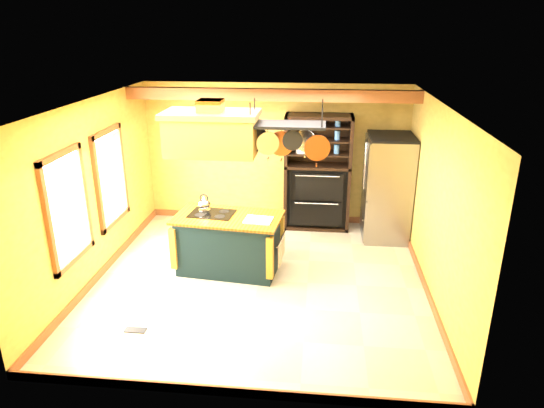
% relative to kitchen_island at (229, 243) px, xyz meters
% --- Properties ---
extents(floor, '(5.00, 5.00, 0.00)m').
position_rel_kitchen_island_xyz_m(floor, '(0.53, -0.31, -0.47)').
color(floor, beige).
rests_on(floor, ground).
extents(ceiling, '(5.00, 5.00, 0.00)m').
position_rel_kitchen_island_xyz_m(ceiling, '(0.53, -0.31, 2.23)').
color(ceiling, white).
rests_on(ceiling, wall_back).
extents(wall_back, '(5.00, 0.02, 2.70)m').
position_rel_kitchen_island_xyz_m(wall_back, '(0.53, 2.19, 0.88)').
color(wall_back, gold).
rests_on(wall_back, floor).
extents(wall_front, '(5.00, 0.02, 2.70)m').
position_rel_kitchen_island_xyz_m(wall_front, '(0.53, -2.81, 0.88)').
color(wall_front, gold).
rests_on(wall_front, floor).
extents(wall_left, '(0.02, 5.00, 2.70)m').
position_rel_kitchen_island_xyz_m(wall_left, '(-1.97, -0.31, 0.88)').
color(wall_left, gold).
rests_on(wall_left, floor).
extents(wall_right, '(0.02, 5.00, 2.70)m').
position_rel_kitchen_island_xyz_m(wall_right, '(3.03, -0.31, 0.88)').
color(wall_right, gold).
rests_on(wall_right, floor).
extents(ceiling_beam, '(5.00, 0.15, 0.20)m').
position_rel_kitchen_island_xyz_m(ceiling_beam, '(0.53, 1.39, 2.12)').
color(ceiling_beam, '#9C5830').
rests_on(ceiling_beam, ceiling).
extents(window_near, '(0.06, 1.06, 1.56)m').
position_rel_kitchen_island_xyz_m(window_near, '(-1.94, -1.11, 0.93)').
color(window_near, '#9C5830').
rests_on(window_near, wall_left).
extents(window_far, '(0.06, 1.06, 1.56)m').
position_rel_kitchen_island_xyz_m(window_far, '(-1.94, 0.29, 0.93)').
color(window_far, '#9C5830').
rests_on(window_far, wall_left).
extents(kitchen_island, '(1.73, 1.09, 1.11)m').
position_rel_kitchen_island_xyz_m(kitchen_island, '(0.00, 0.00, 0.00)').
color(kitchen_island, '#12282A').
rests_on(kitchen_island, floor).
extents(range_hood, '(1.39, 0.78, 0.80)m').
position_rel_kitchen_island_xyz_m(range_hood, '(-0.20, -0.00, 1.77)').
color(range_hood, '#A98B2A').
rests_on(range_hood, ceiling).
extents(pot_rack, '(1.21, 0.55, 0.83)m').
position_rel_kitchen_island_xyz_m(pot_rack, '(0.92, -0.00, 1.77)').
color(pot_rack, black).
rests_on(pot_rack, ceiling).
extents(refrigerator, '(0.80, 0.95, 1.86)m').
position_rel_kitchen_island_xyz_m(refrigerator, '(2.61, 1.59, 0.44)').
color(refrigerator, gray).
rests_on(refrigerator, floor).
extents(hutch, '(1.23, 0.56, 2.18)m').
position_rel_kitchen_island_xyz_m(hutch, '(1.35, 1.95, 0.38)').
color(hutch, black).
rests_on(hutch, floor).
extents(floor_register, '(0.28, 0.12, 0.01)m').
position_rel_kitchen_island_xyz_m(floor_register, '(-0.90, -1.77, -0.46)').
color(floor_register, black).
rests_on(floor_register, floor).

